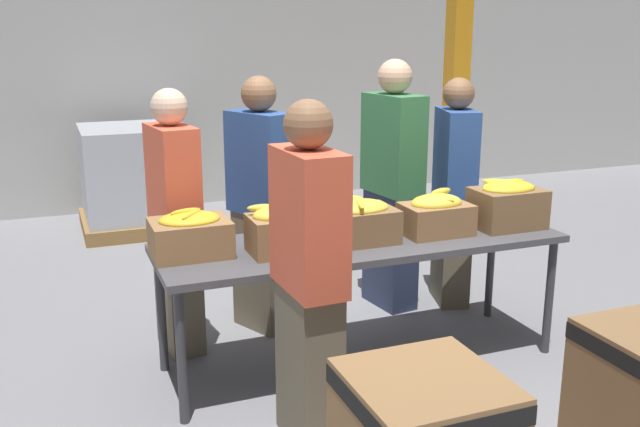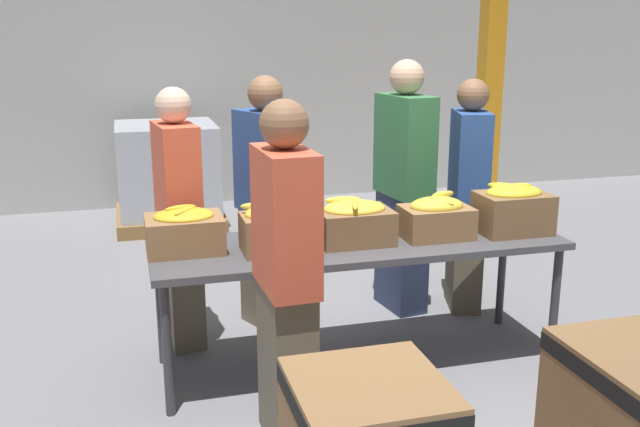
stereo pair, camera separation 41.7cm
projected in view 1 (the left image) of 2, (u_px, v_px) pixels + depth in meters
The scene contains 15 objects.
ground_plane at pixel (360, 360), 4.23m from camera, with size 30.00×30.00×0.00m, color gray.
wall_back at pixel (197, 19), 7.54m from camera, with size 16.00×0.08×4.00m.
sorting_table at pixel (361, 249), 4.05m from camera, with size 2.32×0.73×0.75m.
banana_box_0 at pixel (190, 234), 3.73m from camera, with size 0.41×0.31×0.25m.
banana_box_1 at pixel (285, 228), 3.78m from camera, with size 0.39×0.28×0.27m.
banana_box_2 at pixel (358, 220), 3.97m from camera, with size 0.41×0.35×0.25m.
banana_box_3 at pixel (436, 214), 4.12m from camera, with size 0.39×0.27×0.26m.
banana_box_4 at pixel (507, 204), 4.26m from camera, with size 0.41×0.29×0.30m.
volunteer_0 at pixel (454, 194), 4.95m from camera, with size 0.33×0.47×1.59m.
volunteer_1 at pixel (309, 281), 3.22m from camera, with size 0.24×0.44×1.62m.
volunteer_2 at pixel (175, 224), 4.20m from camera, with size 0.26×0.45×1.58m.
volunteer_3 at pixel (392, 187), 4.88m from camera, with size 0.29×0.49×1.71m.
volunteer_4 at pixel (261, 207), 4.51m from camera, with size 0.38×0.49×1.63m.
support_pillar at pixel (459, 17), 6.59m from camera, with size 0.18×0.18×4.00m.
pallet_stack_0 at pixel (135, 179), 6.88m from camera, with size 1.03×1.03×1.00m.
Camera 1 is at (-1.62, -3.52, 1.92)m, focal length 40.00 mm.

